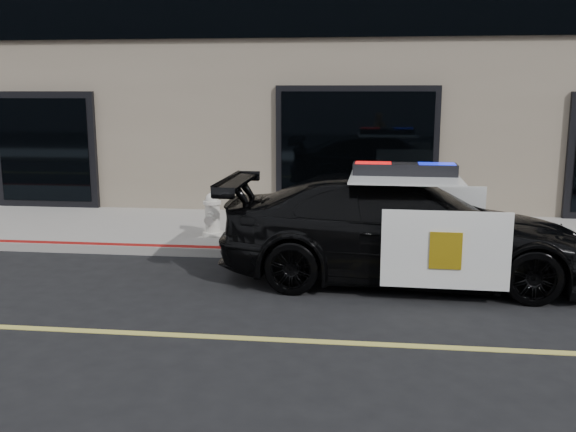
# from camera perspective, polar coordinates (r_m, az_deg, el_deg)

# --- Properties ---
(ground) EXTENTS (120.00, 120.00, 0.00)m
(ground) POSITION_cam_1_polar(r_m,az_deg,el_deg) (7.39, 12.90, -11.31)
(ground) COLOR black
(ground) RESTS_ON ground
(sidewalk_n) EXTENTS (60.00, 3.50, 0.15)m
(sidewalk_n) POSITION_cam_1_polar(r_m,az_deg,el_deg) (12.37, 10.47, -1.68)
(sidewalk_n) COLOR gray
(sidewalk_n) RESTS_ON ground
(police_car) EXTENTS (2.59, 5.44, 1.75)m
(police_car) POSITION_cam_1_polar(r_m,az_deg,el_deg) (9.58, 10.17, -1.08)
(police_car) COLOR black
(police_car) RESTS_ON ground
(fire_hydrant) EXTENTS (0.37, 0.52, 0.83)m
(fire_hydrant) POSITION_cam_1_polar(r_m,az_deg,el_deg) (11.75, -6.74, 0.05)
(fire_hydrant) COLOR silver
(fire_hydrant) RESTS_ON sidewalk_n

